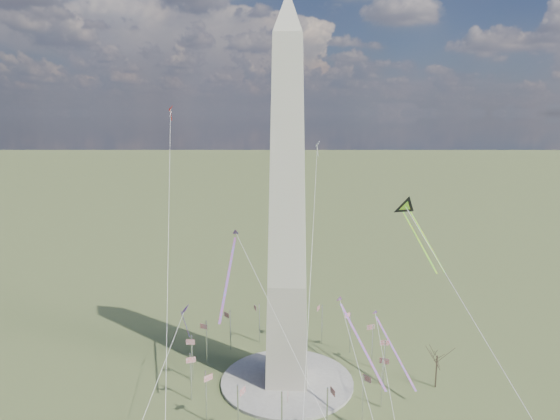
{
  "coord_description": "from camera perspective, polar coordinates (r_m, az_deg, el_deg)",
  "views": [
    {
      "loc": [
        5.47,
        -124.27,
        72.13
      ],
      "look_at": [
        -1.94,
        0.0,
        47.97
      ],
      "focal_mm": 32.0,
      "sensor_mm": 36.0,
      "label": 1
    }
  ],
  "objects": [
    {
      "name": "ground",
      "position": [
        143.79,
        0.82,
        -19.13
      ],
      "size": [
        2000.0,
        2000.0,
        0.0
      ],
      "primitive_type": "plane",
      "color": "brown",
      "rests_on": "ground"
    },
    {
      "name": "plaza",
      "position": [
        143.59,
        0.82,
        -18.99
      ],
      "size": [
        36.0,
        36.0,
        0.8
      ],
      "primitive_type": "cylinder",
      "color": "#A7A399",
      "rests_on": "ground"
    },
    {
      "name": "washington_monument",
      "position": [
        126.72,
        0.87,
        -0.02
      ],
      "size": [
        15.56,
        15.56,
        100.0
      ],
      "color": "beige",
      "rests_on": "plaza"
    },
    {
      "name": "flagpole_ring",
      "position": [
        140.28,
        0.82,
        -16.56
      ],
      "size": [
        54.4,
        54.4,
        13.0
      ],
      "color": "silver",
      "rests_on": "ground"
    },
    {
      "name": "tree_near",
      "position": [
        143.44,
        17.55,
        -15.37
      ],
      "size": [
        7.75,
        7.75,
        13.56
      ],
      "color": "#48392B",
      "rests_on": "ground"
    },
    {
      "name": "kite_delta_black",
      "position": [
        141.19,
        14.37,
        -0.05
      ],
      "size": [
        11.44,
        20.56,
        16.81
      ],
      "rotation": [
        0.0,
        0.0,
        3.48
      ],
      "color": "black",
      "rests_on": "ground"
    },
    {
      "name": "kite_diamond_purple",
      "position": [
        136.91,
        -10.81,
        -11.53
      ],
      "size": [
        1.86,
        3.02,
        9.62
      ],
      "rotation": [
        0.0,
        0.0,
        2.71
      ],
      "color": "#501C82",
      "rests_on": "ground"
    },
    {
      "name": "kite_streamer_left",
      "position": [
        125.79,
        8.49,
        -13.33
      ],
      "size": [
        10.86,
        20.25,
        15.07
      ],
      "rotation": [
        0.0,
        0.0,
        3.6
      ],
      "color": "#FF284E",
      "rests_on": "ground"
    },
    {
      "name": "kite_streamer_mid",
      "position": [
        126.3,
        -5.66,
        -5.82
      ],
      "size": [
        2.27,
        24.13,
        16.57
      ],
      "rotation": [
        0.0,
        0.0,
        3.12
      ],
      "color": "#FF284E",
      "rests_on": "ground"
    },
    {
      "name": "kite_streamer_right",
      "position": [
        143.85,
        12.3,
        -14.22
      ],
      "size": [
        9.76,
        19.44,
        14.28
      ],
      "rotation": [
        0.0,
        0.0,
        3.57
      ],
      "color": "#FF284E",
      "rests_on": "ground"
    },
    {
      "name": "kite_small_red",
      "position": [
        166.16,
        -12.39,
        11.14
      ],
      "size": [
        1.57,
        1.76,
        4.83
      ],
      "rotation": [
        0.0,
        0.0,
        3.03
      ],
      "color": "red",
      "rests_on": "ground"
    },
    {
      "name": "kite_small_white",
      "position": [
        170.11,
        4.3,
        7.39
      ],
      "size": [
        1.39,
        2.26,
        5.13
      ],
      "rotation": [
        0.0,
        0.0,
        2.73
      ],
      "color": "white",
      "rests_on": "ground"
    }
  ]
}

